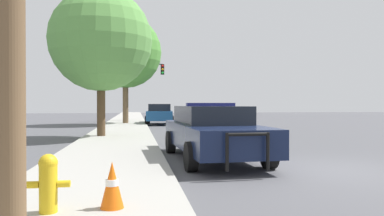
{
  "coord_description": "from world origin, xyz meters",
  "views": [
    {
      "loc": [
        -4.35,
        -8.07,
        1.53
      ],
      "look_at": [
        -0.47,
        17.67,
        1.24
      ],
      "focal_mm": 35.0,
      "sensor_mm": 36.0,
      "label": 1
    }
  ],
  "objects_px": {
    "car_background_oncoming": "(201,112)",
    "tree_sidewalk_near": "(101,40)",
    "fire_hydrant": "(48,181)",
    "police_car": "(213,131)",
    "tree_sidewalk_mid": "(125,52)",
    "car_background_midblock": "(160,114)",
    "traffic_cone": "(112,185)",
    "traffic_light": "(141,79)"
  },
  "relations": [
    {
      "from": "police_car",
      "to": "traffic_light",
      "type": "xyz_separation_m",
      "value": [
        -1.66,
        22.67,
        2.88
      ]
    },
    {
      "from": "traffic_cone",
      "to": "car_background_midblock",
      "type": "bearing_deg",
      "value": 84.77
    },
    {
      "from": "police_car",
      "to": "tree_sidewalk_near",
      "type": "height_order",
      "value": "tree_sidewalk_near"
    },
    {
      "from": "fire_hydrant",
      "to": "tree_sidewalk_near",
      "type": "height_order",
      "value": "tree_sidewalk_near"
    },
    {
      "from": "police_car",
      "to": "car_background_midblock",
      "type": "bearing_deg",
      "value": -91.74
    },
    {
      "from": "car_background_midblock",
      "to": "fire_hydrant",
      "type": "bearing_deg",
      "value": -92.97
    },
    {
      "from": "fire_hydrant",
      "to": "tree_sidewalk_mid",
      "type": "relative_size",
      "value": 0.1
    },
    {
      "from": "car_background_oncoming",
      "to": "car_background_midblock",
      "type": "bearing_deg",
      "value": 59.34
    },
    {
      "from": "fire_hydrant",
      "to": "car_background_oncoming",
      "type": "relative_size",
      "value": 0.17
    },
    {
      "from": "fire_hydrant",
      "to": "car_background_oncoming",
      "type": "distance_m",
      "value": 31.84
    },
    {
      "from": "police_car",
      "to": "tree_sidewalk_near",
      "type": "distance_m",
      "value": 8.37
    },
    {
      "from": "car_background_oncoming",
      "to": "car_background_midblock",
      "type": "height_order",
      "value": "car_background_midblock"
    },
    {
      "from": "car_background_oncoming",
      "to": "tree_sidewalk_near",
      "type": "distance_m",
      "value": 21.05
    },
    {
      "from": "car_background_oncoming",
      "to": "car_background_midblock",
      "type": "relative_size",
      "value": 0.95
    },
    {
      "from": "traffic_light",
      "to": "tree_sidewalk_near",
      "type": "height_order",
      "value": "tree_sidewalk_near"
    },
    {
      "from": "traffic_light",
      "to": "tree_sidewalk_near",
      "type": "distance_m",
      "value": 16.1
    },
    {
      "from": "car_background_oncoming",
      "to": "car_background_midblock",
      "type": "distance_m",
      "value": 9.5
    },
    {
      "from": "police_car",
      "to": "traffic_light",
      "type": "distance_m",
      "value": 22.91
    },
    {
      "from": "fire_hydrant",
      "to": "tree_sidewalk_mid",
      "type": "distance_m",
      "value": 23.14
    },
    {
      "from": "fire_hydrant",
      "to": "tree_sidewalk_mid",
      "type": "xyz_separation_m",
      "value": [
        0.38,
        22.64,
        4.75
      ]
    },
    {
      "from": "fire_hydrant",
      "to": "traffic_cone",
      "type": "bearing_deg",
      "value": 6.34
    },
    {
      "from": "tree_sidewalk_mid",
      "to": "traffic_cone",
      "type": "height_order",
      "value": "tree_sidewalk_mid"
    },
    {
      "from": "police_car",
      "to": "fire_hydrant",
      "type": "height_order",
      "value": "police_car"
    },
    {
      "from": "police_car",
      "to": "fire_hydrant",
      "type": "relative_size",
      "value": 7.24
    },
    {
      "from": "fire_hydrant",
      "to": "tree_sidewalk_near",
      "type": "relative_size",
      "value": 0.12
    },
    {
      "from": "traffic_light",
      "to": "tree_sidewalk_near",
      "type": "relative_size",
      "value": 0.78
    },
    {
      "from": "car_background_oncoming",
      "to": "tree_sidewalk_near",
      "type": "bearing_deg",
      "value": 65.86
    },
    {
      "from": "traffic_light",
      "to": "tree_sidewalk_mid",
      "type": "height_order",
      "value": "tree_sidewalk_mid"
    },
    {
      "from": "car_background_oncoming",
      "to": "car_background_midblock",
      "type": "xyz_separation_m",
      "value": [
        -4.54,
        -8.34,
        0.06
      ]
    },
    {
      "from": "car_background_oncoming",
      "to": "traffic_cone",
      "type": "xyz_separation_m",
      "value": [
        -6.61,
        -30.87,
        -0.3
      ]
    },
    {
      "from": "car_background_oncoming",
      "to": "tree_sidewalk_near",
      "type": "xyz_separation_m",
      "value": [
        -7.79,
        -19.22,
        3.56
      ]
    },
    {
      "from": "tree_sidewalk_mid",
      "to": "tree_sidewalk_near",
      "type": "height_order",
      "value": "tree_sidewalk_mid"
    },
    {
      "from": "tree_sidewalk_mid",
      "to": "traffic_cone",
      "type": "distance_m",
      "value": 23.07
    },
    {
      "from": "police_car",
      "to": "tree_sidewalk_near",
      "type": "bearing_deg",
      "value": -64.68
    },
    {
      "from": "fire_hydrant",
      "to": "police_car",
      "type": "bearing_deg",
      "value": 57.55
    },
    {
      "from": "police_car",
      "to": "car_background_oncoming",
      "type": "xyz_separation_m",
      "value": [
        4.2,
        25.92,
        -0.04
      ]
    },
    {
      "from": "car_background_midblock",
      "to": "traffic_cone",
      "type": "height_order",
      "value": "car_background_midblock"
    },
    {
      "from": "fire_hydrant",
      "to": "tree_sidewalk_near",
      "type": "distance_m",
      "value": 12.33
    },
    {
      "from": "car_background_midblock",
      "to": "tree_sidewalk_near",
      "type": "height_order",
      "value": "tree_sidewalk_near"
    },
    {
      "from": "fire_hydrant",
      "to": "tree_sidewalk_near",
      "type": "xyz_separation_m",
      "value": [
        -0.38,
        11.74,
        3.77
      ]
    },
    {
      "from": "traffic_light",
      "to": "tree_sidewalk_mid",
      "type": "relative_size",
      "value": 0.64
    },
    {
      "from": "fire_hydrant",
      "to": "car_background_midblock",
      "type": "distance_m",
      "value": 22.81
    }
  ]
}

